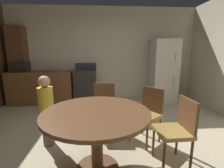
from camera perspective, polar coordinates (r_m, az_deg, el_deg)
ground_plane at (r=2.50m, az=-2.31°, el=-23.43°), size 14.00×14.00×0.00m
wall_back at (r=4.89m, az=-3.30°, el=10.53°), size 5.75×0.12×2.70m
kitchen_counter at (r=4.89m, az=-23.67°, el=-1.06°), size 1.72×0.60×0.90m
pantry_column at (r=5.22m, az=-30.18°, el=5.77°), size 0.44×0.36×2.10m
oven_range at (r=4.61m, az=-9.42°, el=-0.71°), size 0.60×0.60×1.10m
refrigerator at (r=4.80m, az=17.83°, el=4.36°), size 0.68×0.68×1.76m
microwave at (r=5.02m, az=-30.09°, el=5.38°), size 0.44×0.32×0.26m
dining_table at (r=1.93m, az=-5.55°, el=-13.93°), size 1.24×1.24×0.76m
chair_northeast at (r=2.64m, az=12.75°, el=-9.43°), size 0.56×0.56×0.87m
chair_north at (r=2.90m, az=-2.90°, el=-7.23°), size 0.44×0.44×0.87m
chair_east at (r=2.22m, az=22.47°, el=-14.18°), size 0.42×0.42×0.87m
person_child at (r=2.62m, az=-22.38°, el=-8.39°), size 0.31×0.31×1.09m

